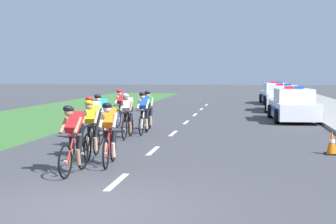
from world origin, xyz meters
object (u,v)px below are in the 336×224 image
(cyclist_third, at_px, (92,128))
(cyclist_seventh, at_px, (144,112))
(police_car_nearest, at_px, (293,106))
(cyclist_lead, at_px, (74,138))
(traffic_cone_near, at_px, (332,143))
(cyclist_ninth, at_px, (122,107))
(police_car_second, at_px, (283,99))
(cyclist_sixth, at_px, (127,115))
(cyclist_fifth, at_px, (101,117))
(cyclist_second, at_px, (109,133))
(cyclist_fourth, at_px, (93,121))
(cyclist_eighth, at_px, (148,110))
(police_car_third, at_px, (276,94))

(cyclist_third, bearing_deg, cyclist_seventh, 86.43)
(cyclist_third, relative_size, police_car_nearest, 0.38)
(cyclist_lead, relative_size, traffic_cone_near, 2.69)
(cyclist_lead, height_order, cyclist_ninth, same)
(cyclist_lead, distance_m, police_car_second, 19.56)
(cyclist_sixth, bearing_deg, cyclist_ninth, 107.28)
(cyclist_fifth, distance_m, police_car_nearest, 10.25)
(cyclist_lead, distance_m, cyclist_second, 1.19)
(cyclist_third, distance_m, traffic_cone_near, 6.45)
(cyclist_fourth, xyz_separation_m, cyclist_eighth, (0.75, 4.56, 0.00))
(cyclist_eighth, distance_m, police_car_nearest, 7.46)
(cyclist_seventh, height_order, traffic_cone_near, cyclist_seventh)
(cyclist_lead, xyz_separation_m, cyclist_second, (0.50, 1.08, 0.00))
(cyclist_fourth, distance_m, cyclist_seventh, 3.46)
(cyclist_sixth, bearing_deg, police_car_second, 64.37)
(cyclist_second, distance_m, police_car_third, 24.74)
(cyclist_eighth, bearing_deg, cyclist_lead, -90.21)
(cyclist_seventh, distance_m, police_car_second, 12.98)
(cyclist_fifth, xyz_separation_m, police_car_second, (6.84, 13.45, -0.11))
(cyclist_ninth, height_order, police_car_third, police_car_third)
(cyclist_lead, xyz_separation_m, police_car_third, (5.91, 25.22, -0.11))
(cyclist_fourth, height_order, police_car_second, police_car_second)
(cyclist_second, distance_m, traffic_cone_near, 6.06)
(cyclist_fifth, height_order, cyclist_eighth, same)
(cyclist_lead, distance_m, cyclist_sixth, 5.88)
(police_car_nearest, bearing_deg, police_car_second, 90.02)
(cyclist_eighth, bearing_deg, cyclist_ninth, 138.49)
(cyclist_lead, relative_size, cyclist_seventh, 1.00)
(cyclist_ninth, xyz_separation_m, police_car_third, (7.24, 15.78, -0.11))
(cyclist_eighth, distance_m, police_car_second, 11.96)
(cyclist_lead, relative_size, police_car_second, 0.38)
(cyclist_fifth, relative_size, police_car_third, 0.38)
(cyclist_sixth, relative_size, police_car_nearest, 0.38)
(cyclist_fifth, xyz_separation_m, cyclist_seventh, (1.04, 1.83, 0.00))
(cyclist_ninth, distance_m, police_car_nearest, 8.00)
(cyclist_seventh, bearing_deg, cyclist_eighth, 93.81)
(cyclist_third, bearing_deg, traffic_cone_near, 14.29)
(cyclist_second, bearing_deg, cyclist_fifth, 109.14)
(cyclist_fifth, height_order, cyclist_seventh, same)
(police_car_third, bearing_deg, cyclist_ninth, -114.65)
(cyclist_lead, relative_size, cyclist_ninth, 1.00)
(cyclist_eighth, bearing_deg, cyclist_fourth, -99.38)
(cyclist_lead, bearing_deg, cyclist_sixth, 92.16)
(cyclist_second, bearing_deg, cyclist_sixth, 98.52)
(cyclist_second, distance_m, cyclist_fifth, 4.36)
(cyclist_third, xyz_separation_m, cyclist_ninth, (-1.12, 7.52, 0.00))
(cyclist_second, xyz_separation_m, cyclist_sixth, (-0.72, 4.80, 0.00))
(cyclist_seventh, height_order, police_car_nearest, police_car_nearest)
(cyclist_second, distance_m, cyclist_ninth, 8.56)
(cyclist_eighth, relative_size, police_car_nearest, 0.38)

